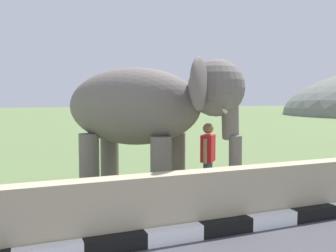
% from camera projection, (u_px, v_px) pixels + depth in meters
% --- Properties ---
extents(striped_curb, '(16.20, 0.20, 0.24)m').
position_uv_depth(striped_curb, '(83.00, 249.00, 4.86)').
color(striped_curb, white).
rests_on(striped_curb, ground_plane).
extents(barrier_parapet, '(28.00, 0.36, 1.00)m').
position_uv_depth(barrier_parapet, '(222.00, 198.00, 5.98)').
color(barrier_parapet, tan).
rests_on(barrier_parapet, ground_plane).
extents(elephant, '(3.88, 3.78, 2.98)m').
position_uv_depth(elephant, '(148.00, 109.00, 7.74)').
color(elephant, slate).
rests_on(elephant, ground_plane).
extents(person_handler, '(0.49, 0.53, 1.66)m').
position_uv_depth(person_handler, '(208.00, 157.00, 7.71)').
color(person_handler, navy).
rests_on(person_handler, ground_plane).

